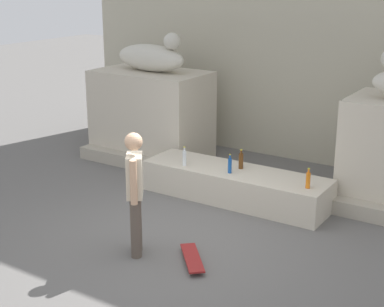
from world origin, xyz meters
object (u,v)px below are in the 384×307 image
Objects in this scene: statue_reclining_left at (152,57)px; bottle_clear at (184,158)px; skateboard at (192,258)px; bottle_orange at (308,180)px; skater at (135,189)px; bottle_blue at (230,165)px; bottle_brown at (241,161)px.

bottle_clear is at bearing -34.86° from statue_reclining_left.
statue_reclining_left reaches higher than bottle_clear.
statue_reclining_left is 5.01m from skateboard.
bottle_orange is at bearing -13.76° from statue_reclining_left.
bottle_orange is 0.96× the size of bottle_clear.
skater reaches higher than skateboard.
bottle_orange is at bearing 1.36° from bottle_blue.
bottle_clear is at bearing -18.15° from skater.
bottle_brown is at bearing -17.35° from statue_reclining_left.
skateboard is 2.24× the size of bottle_clear.
skateboard is 2.46m from bottle_brown.
skateboard is at bearing -109.04° from bottle_orange.
bottle_blue reaches higher than skateboard.
skateboard is (3.12, -3.41, -1.95)m from statue_reclining_left.
skateboard is 2.32× the size of bottle_blue.
bottle_orange is at bearing -68.26° from skater.
skater is 5.32× the size of bottle_blue.
skater is at bearing -94.29° from bottle_blue.
bottle_brown is (0.21, 2.51, -0.27)m from skater.
bottle_clear is 1.04× the size of bottle_blue.
bottle_brown reaches higher than bottle_clear.
bottle_brown is at bearing 168.58° from bottle_orange.
skateboard is (0.76, 0.18, -0.86)m from skater.
skater is (2.35, -3.58, -1.09)m from statue_reclining_left.
statue_reclining_left is 5.05× the size of bottle_clear.
skater is 5.10× the size of bottle_brown.
bottle_clear is 0.82m from bottle_blue.
statue_reclining_left is 4.43m from skater.
bottle_orange is at bearing -11.42° from bottle_brown.
skater is 2.25m from bottle_clear.
bottle_orange and bottle_blue have the same top height.
bottle_orange is at bearing -60.92° from skateboard.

